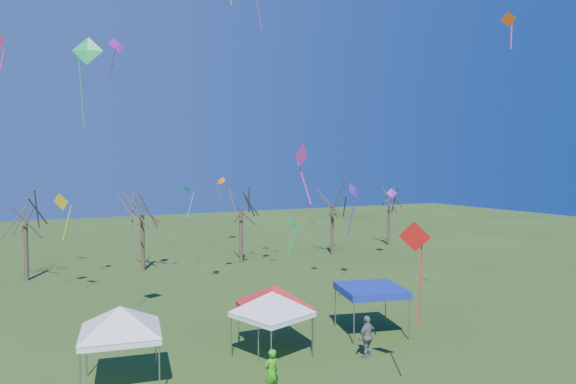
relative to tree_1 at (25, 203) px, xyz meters
The scene contains 23 objects.
ground 27.51m from the tree_1, 66.41° to the right, with size 140.00×140.00×0.00m, color #2C4917.
tree_1 is the anchor object (origin of this frame).
tree_2 8.42m from the tree_1, ahead, with size 3.71×3.71×8.18m.
tree_3 16.81m from the tree_1, ahead, with size 3.59×3.59×7.91m.
tree_4 26.13m from the tree_1, ahead, with size 3.58×3.58×7.89m.
tree_5 34.52m from the tree_1, ahead, with size 3.39×3.39×7.46m.
tent_white_west 22.47m from the tree_1, 81.32° to the right, with size 4.07×4.07×3.64m.
tent_white_mid 24.28m from the tree_1, 65.94° to the right, with size 3.70×3.70×3.44m.
tent_red 23.69m from the tree_1, 63.88° to the right, with size 3.96×3.96×3.49m.
tent_blue 26.66m from the tree_1, 53.53° to the right, with size 3.71×3.71×2.40m.
person_grey 27.91m from the tree_1, 60.33° to the right, with size 1.11×0.46×1.89m, color slate.
person_green 27.09m from the tree_1, 72.00° to the right, with size 0.63×0.42×1.74m, color green.
kite_11 14.42m from the tree_1, 57.84° to the right, with size 1.41×1.20×2.64m.
kite_17 24.62m from the tree_1, 46.32° to the right, with size 1.17×0.96×3.16m.
kite_27 25.01m from the tree_1, 63.26° to the right, with size 1.09×0.92×2.78m.
kite_22 11.82m from the tree_1, 10.97° to the right, with size 0.96×1.00×2.53m.
kite_1 24.50m from the tree_1, 63.79° to the right, with size 1.00×1.06×2.07m.
kite_9 33.93m from the tree_1, 49.37° to the right, with size 0.67×0.76×1.81m.
kite_13 7.51m from the tree_1, 73.53° to the right, with size 1.15×1.14×2.96m.
kite_5 30.73m from the tree_1, 65.54° to the right, with size 0.96×1.12×3.82m.
kite_19 14.50m from the tree_1, 25.03° to the right, with size 0.82×0.87×1.87m.
kite_8 20.47m from the tree_1, 81.91° to the right, with size 1.36×0.88×3.84m.
kite_12 30.13m from the tree_1, ahead, with size 1.14×0.89×3.15m.
Camera 1 is at (-10.39, -17.63, 8.58)m, focal length 32.00 mm.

